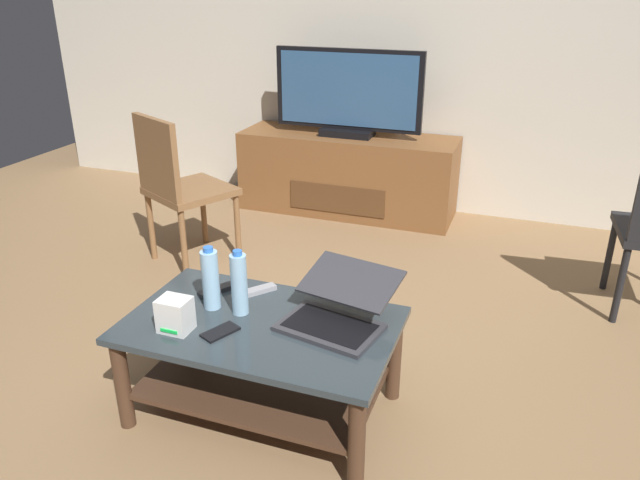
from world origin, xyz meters
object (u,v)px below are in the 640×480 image
cell_phone (220,332)px  tv_remote (216,290)px  media_cabinet (347,174)px  side_chair (178,183)px  television (348,95)px  router_box (175,315)px  water_bottle_near (211,279)px  coffee_table (262,351)px  water_bottle_far (239,284)px  soundbar_remote (258,290)px  laptop (338,308)px

cell_phone → tv_remote: bearing=146.0°
media_cabinet → side_chair: size_ratio=1.71×
television → router_box: television is taller
water_bottle_near → media_cabinet: bearing=93.9°
coffee_table → water_bottle_far: bearing=158.7°
tv_remote → television: bearing=124.9°
coffee_table → television: television is taller
router_box → cell_phone: router_box is taller
side_chair → water_bottle_far: (0.94, -1.06, 0.03)m
router_box → media_cabinet: bearing=92.6°
water_bottle_far → soundbar_remote: size_ratio=1.68×
media_cabinet → water_bottle_far: 2.31m
water_bottle_far → tv_remote: size_ratio=1.68×
laptop → router_box: 0.61m
media_cabinet → television: bearing=-90.0°
water_bottle_near → side_chair: bearing=127.6°
media_cabinet → television: television is taller
router_box → soundbar_remote: router_box is taller
coffee_table → router_box: bearing=-150.1°
television → tv_remote: (0.11, -2.14, -0.45)m
router_box → cell_phone: 0.18m
water_bottle_far → laptop: bearing=9.4°
television → laptop: (0.67, -2.19, -0.40)m
laptop → water_bottle_far: bearing=-170.6°
laptop → television: bearing=106.9°
water_bottle_far → tv_remote: water_bottle_far is taller
water_bottle_near → soundbar_remote: size_ratio=1.65×
water_bottle_far → tv_remote: bearing=145.9°
coffee_table → media_cabinet: 2.35m
media_cabinet → television: 0.58m
cell_phone → media_cabinet: bearing=121.2°
side_chair → laptop: (1.33, -1.00, -0.04)m
water_bottle_near → router_box: bearing=-101.8°
coffee_table → soundbar_remote: 0.28m
water_bottle_far → tv_remote: 0.24m
coffee_table → side_chair: 1.54m
coffee_table → water_bottle_far: (-0.11, 0.04, 0.26)m
media_cabinet → router_box: media_cabinet is taller
router_box → cell_phone: size_ratio=0.94×
media_cabinet → laptop: bearing=-73.3°
side_chair → router_box: size_ratio=6.99×
router_box → soundbar_remote: (0.16, 0.37, -0.06)m
television → cell_phone: size_ratio=7.58×
media_cabinet → router_box: (0.11, -2.48, 0.19)m
television → water_bottle_near: 2.29m
laptop → water_bottle_near: (-0.51, -0.06, 0.06)m
side_chair → water_bottle_far: size_ratio=3.42×
soundbar_remote → laptop: bearing=23.1°
side_chair → tv_remote: size_ratio=5.76×
tv_remote → router_box: bearing=-57.1°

